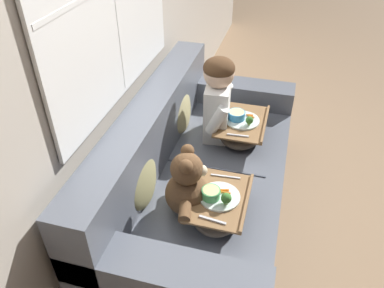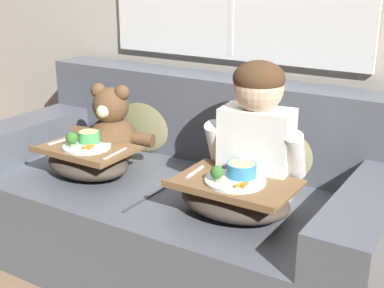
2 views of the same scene
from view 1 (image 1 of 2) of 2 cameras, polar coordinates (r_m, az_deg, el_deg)
ground_plane at (r=2.74m, az=2.12°, el=-10.46°), size 14.00×14.00×0.00m
wall_back_with_window at (r=2.17m, az=-12.37°, el=17.19°), size 8.00×0.08×2.60m
couch at (r=2.53m, az=0.86°, el=-5.43°), size 1.99×0.98×0.86m
throw_pillow_behind_child at (r=2.70m, az=-1.93°, el=5.64°), size 0.38×0.18×0.39m
throw_pillow_behind_teddy at (r=2.12m, az=-8.01°, el=-4.96°), size 0.38×0.18×0.39m
child_figure at (r=2.57m, az=3.99°, el=7.54°), size 0.43×0.22×0.59m
teddy_bear at (r=2.05m, az=-0.62°, el=-6.52°), size 0.44×0.31×0.41m
lap_tray_child at (r=2.68m, az=7.54°, el=2.39°), size 0.47×0.33×0.22m
lap_tray_teddy at (r=2.09m, az=4.11°, el=-9.32°), size 0.44×0.31×0.22m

